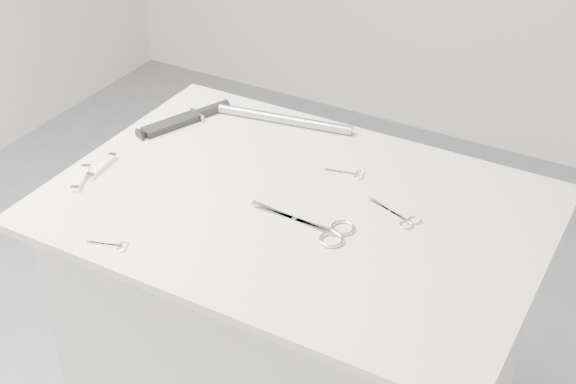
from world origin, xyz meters
The scene contains 10 objects.
plinth centered at (0.00, 0.00, 0.45)m, with size 0.90×0.60×0.90m, color silver.
display_board centered at (0.00, 0.00, 0.91)m, with size 1.00×0.70×0.02m, color beige.
large_shears centered at (0.09, -0.05, 0.92)m, with size 0.22×0.09×0.01m.
embroidery_scissors_a centered at (0.21, 0.06, 0.92)m, with size 0.12×0.07×0.00m.
embroidery_scissors_b centered at (0.05, 0.15, 0.92)m, with size 0.09×0.04×0.00m.
tiny_scissors centered at (-0.23, -0.29, 0.92)m, with size 0.08×0.04×0.00m.
sheathed_knife centered at (-0.39, 0.18, 0.93)m, with size 0.12×0.23×0.03m.
pocket_knife_a centered at (-0.43, -0.09, 0.93)m, with size 0.03×0.10×0.01m.
pocket_knife_b centered at (-0.44, -0.15, 0.93)m, with size 0.06×0.09×0.01m.
metal_rail centered at (-0.19, 0.28, 0.93)m, with size 0.02×0.02×0.33m, color gray.
Camera 1 is at (0.64, -1.18, 1.85)m, focal length 50.00 mm.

